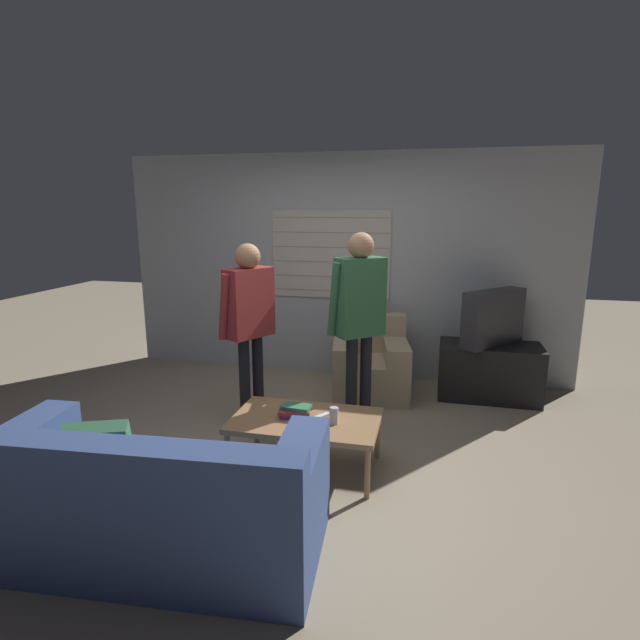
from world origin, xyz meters
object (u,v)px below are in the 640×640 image
person_right_standing (359,308)px  coffee_table (306,423)px  person_left_standing (249,311)px  couch_blue (149,501)px  book_stack (295,411)px  tv (493,318)px  spare_remote (322,416)px  armchair_beige (370,364)px  soda_can (334,416)px

person_right_standing → coffee_table: bearing=-150.4°
person_left_standing → person_right_standing: person_right_standing is taller
couch_blue → person_left_standing: person_left_standing is taller
person_left_standing → book_stack: size_ratio=6.42×
tv → person_right_standing: (-1.20, -1.09, 0.26)m
spare_remote → armchair_beige: bearing=120.0°
coffee_table → spare_remote: (0.12, 0.03, 0.05)m
person_right_standing → spare_remote: person_right_standing is taller
person_left_standing → soda_can: 1.35m
armchair_beige → book_stack: size_ratio=3.50×
couch_blue → soda_can: bearing=46.7°
tv → spare_remote: tv is taller
tv → person_right_standing: person_right_standing is taller
tv → person_left_standing: person_left_standing is taller
person_left_standing → spare_remote: 1.25m
person_right_standing → book_stack: 1.05m
tv → book_stack: bearing=1.6°
armchair_beige → person_right_standing: bearing=80.9°
armchair_beige → person_left_standing: (-0.97, -0.95, 0.72)m
person_left_standing → coffee_table: bearing=-106.0°
spare_remote → soda_can: bearing=-1.6°
book_stack → spare_remote: bearing=4.5°
couch_blue → coffee_table: size_ratio=1.82×
couch_blue → armchair_beige: (0.89, 2.79, 0.00)m
soda_can → spare_remote: soda_can is taller
armchair_beige → soda_can: armchair_beige is taller
coffee_table → person_left_standing: 1.22m
tv → book_stack: (-1.56, -1.83, -0.40)m
couch_blue → spare_remote: 1.37m
person_left_standing → tv: bearing=-33.5°
spare_remote → book_stack: bearing=-140.6°
couch_blue → book_stack: 1.26m
tv → person_left_standing: (-2.19, -1.12, 0.19)m
tv → couch_blue: bearing=6.6°
book_stack → couch_blue: bearing=-115.8°
spare_remote → coffee_table: bearing=-129.6°
coffee_table → armchair_beige: bearing=81.3°
coffee_table → book_stack: 0.12m
couch_blue → person_left_standing: bearing=88.2°
person_right_standing → book_stack: bearing=-156.6°
tv → spare_remote: 2.31m
couch_blue → book_stack: bearing=59.7°
couch_blue → armchair_beige: size_ratio=2.22×
couch_blue → tv: bearing=50.0°
coffee_table → tv: bearing=51.3°
armchair_beige → person_right_standing: person_right_standing is taller
person_right_standing → soda_can: 1.02m
armchair_beige → tv: bearing=177.4°
tv → soda_can: 2.30m
spare_remote → person_left_standing: bearing=174.9°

